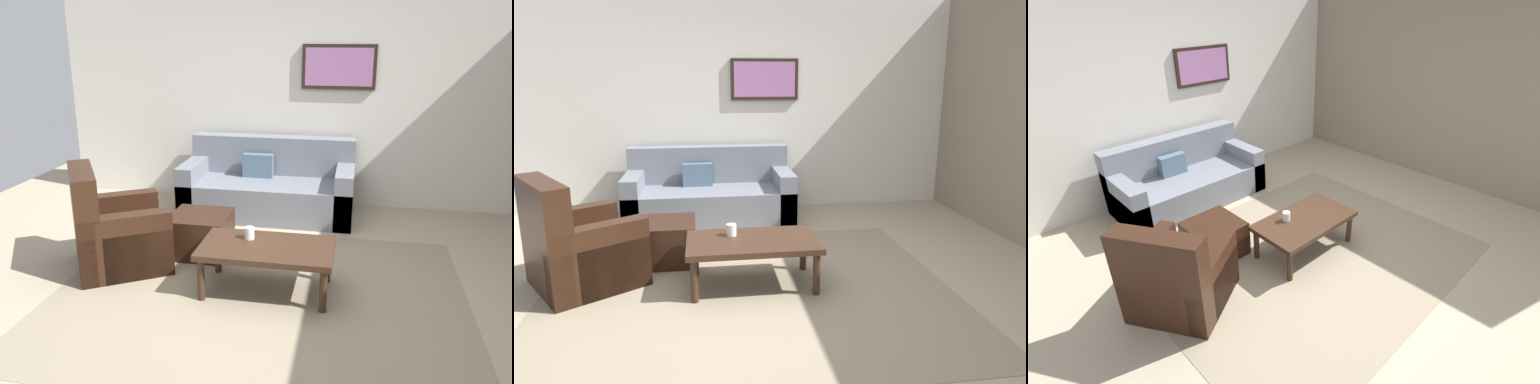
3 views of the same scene
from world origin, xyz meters
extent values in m
plane|color=tan|center=(0.00, 0.00, 0.00)|extent=(8.00, 8.00, 0.00)
cube|color=silver|center=(0.00, 2.60, 1.40)|extent=(6.00, 0.12, 2.80)
cube|color=gray|center=(0.00, 0.00, 0.00)|extent=(3.38, 2.79, 0.01)
cube|color=slate|center=(-0.27, 1.98, 0.21)|extent=(1.99, 0.93, 0.42)
cube|color=slate|center=(-0.27, 2.33, 0.44)|extent=(1.99, 0.24, 0.88)
cube|color=slate|center=(-1.16, 1.98, 0.31)|extent=(0.20, 0.93, 0.62)
cube|color=slate|center=(0.63, 1.98, 0.31)|extent=(0.20, 0.93, 0.62)
cube|color=slate|center=(-0.41, 2.11, 0.56)|extent=(0.36, 0.12, 0.28)
cube|color=black|center=(-1.35, 0.33, 0.22)|extent=(1.10, 1.10, 0.44)
cube|color=black|center=(-1.60, 0.17, 0.47)|extent=(0.60, 0.78, 0.95)
cube|color=black|center=(-1.18, 0.06, 0.30)|extent=(0.76, 0.57, 0.60)
cube|color=black|center=(-1.52, 0.60, 0.30)|extent=(0.76, 0.57, 0.60)
cube|color=black|center=(-0.72, 0.73, 0.20)|extent=(0.56, 0.56, 0.40)
cylinder|color=#382316|center=(-0.44, -0.17, 0.18)|extent=(0.06, 0.06, 0.36)
cylinder|color=#382316|center=(0.54, -0.17, 0.18)|extent=(0.06, 0.06, 0.36)
cylinder|color=#382316|center=(-0.44, 0.35, 0.18)|extent=(0.06, 0.06, 0.36)
cylinder|color=#382316|center=(0.54, 0.35, 0.18)|extent=(0.06, 0.06, 0.36)
cube|color=#382316|center=(0.05, 0.09, 0.39)|extent=(1.10, 0.64, 0.05)
cylinder|color=white|center=(-0.12, 0.21, 0.46)|extent=(0.08, 0.08, 0.10)
cube|color=black|center=(0.47, 2.52, 1.70)|extent=(0.87, 0.04, 0.52)
cube|color=#A669A1|center=(0.47, 2.50, 1.70)|extent=(0.79, 0.01, 0.44)
camera|label=1|loc=(0.73, -3.74, 2.08)|focal=35.95mm
camera|label=2|loc=(-0.33, -3.60, 1.74)|focal=32.82mm
camera|label=3|loc=(-2.51, -2.22, 2.60)|focal=25.86mm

